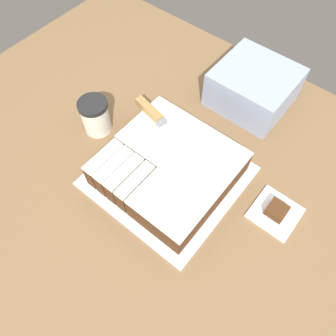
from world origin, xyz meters
name	(u,v)px	position (x,y,z in m)	size (l,w,h in m)	color
ground_plane	(160,258)	(0.00, 0.00, 0.00)	(8.00, 8.00, 0.00)	#4C4742
countertop	(158,224)	(0.00, 0.00, 0.48)	(1.40, 1.10, 0.95)	brown
cake_board	(168,176)	(0.06, -0.02, 0.96)	(0.36, 0.35, 0.01)	silver
cake	(170,168)	(0.07, -0.01, 1.00)	(0.31, 0.30, 0.08)	#472814
knife	(157,118)	(-0.04, 0.06, 1.05)	(0.27, 0.08, 0.02)	silver
coffee_cup	(96,116)	(-0.20, -0.01, 1.01)	(0.08, 0.08, 0.11)	beige
paper_napkin	(275,213)	(0.34, 0.07, 0.96)	(0.11, 0.11, 0.01)	white
brownie	(277,210)	(0.34, 0.07, 0.97)	(0.05, 0.05, 0.02)	#472814
storage_box	(253,87)	(0.09, 0.36, 1.01)	(0.22, 0.21, 0.12)	#8C99B2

